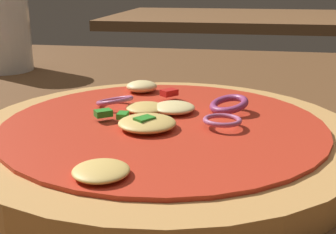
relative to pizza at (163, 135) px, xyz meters
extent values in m
cube|color=brown|center=(-0.04, -0.01, -0.03)|extent=(1.19, 1.04, 0.03)
cylinder|color=tan|center=(0.00, 0.00, 0.00)|extent=(0.30, 0.30, 0.02)
cylinder|color=red|center=(0.00, 0.00, 0.01)|extent=(0.25, 0.25, 0.00)
ellipsoid|color=#F4DB8E|center=(0.00, 0.03, 0.02)|extent=(0.04, 0.04, 0.01)
ellipsoid|color=#E5BC60|center=(-0.02, -0.10, 0.01)|extent=(0.03, 0.03, 0.01)
ellipsoid|color=#E5BC60|center=(-0.01, -0.02, 0.02)|extent=(0.04, 0.04, 0.01)
ellipsoid|color=#E5BC60|center=(-0.02, 0.02, 0.01)|extent=(0.03, 0.03, 0.01)
ellipsoid|color=#F4DB8E|center=(-0.04, 0.09, 0.02)|extent=(0.03, 0.03, 0.01)
torus|color=#B25984|center=(-0.05, 0.03, 0.02)|extent=(0.05, 0.05, 0.01)
torus|color=#B25984|center=(0.05, -0.01, 0.02)|extent=(0.03, 0.03, 0.00)
torus|color=#93386B|center=(0.05, 0.03, 0.02)|extent=(0.05, 0.05, 0.01)
cube|color=#2D8C28|center=(-0.01, -0.02, 0.02)|extent=(0.02, 0.02, 0.01)
cube|color=red|center=(-0.01, 0.06, 0.02)|extent=(0.02, 0.02, 0.01)
cube|color=#2D8C28|center=(-0.03, 0.00, 0.02)|extent=(0.01, 0.01, 0.00)
cube|color=#2D8C28|center=(-0.05, -0.01, 0.02)|extent=(0.02, 0.02, 0.01)
cube|color=silver|center=(0.13, 0.00, -0.01)|extent=(0.03, 0.02, 0.00)
cube|color=silver|center=(0.13, 0.00, -0.01)|extent=(0.03, 0.02, 0.00)
cylinder|color=silver|center=(-0.29, 0.27, 0.05)|extent=(0.08, 0.08, 0.12)
cylinder|color=gold|center=(-0.29, 0.27, 0.03)|extent=(0.07, 0.07, 0.07)
cube|color=brown|center=(0.00, 1.38, -0.03)|extent=(0.87, 0.68, 0.03)
camera|label=1|loc=(0.06, -0.32, 0.12)|focal=47.11mm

